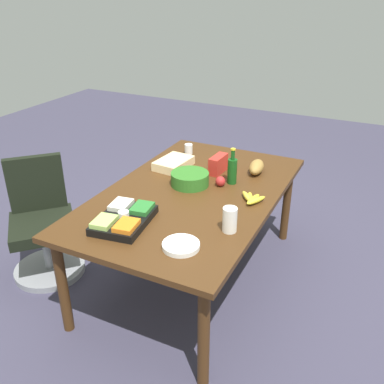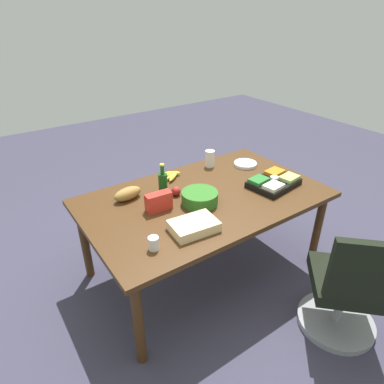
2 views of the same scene
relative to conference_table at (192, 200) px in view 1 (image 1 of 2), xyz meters
The scene contains 14 objects.
ground_plane 0.69m from the conference_table, ahead, with size 10.00×10.00×0.00m, color #3C394E.
conference_table is the anchor object (origin of this frame).
office_chair 1.23m from the conference_table, 110.71° to the left, with size 0.68×0.68×0.93m.
paper_plate_stack 0.74m from the conference_table, 158.98° to the right, with size 0.22×0.22×0.03m, color white.
chip_bag_red 0.43m from the conference_table, ahead, with size 0.20×0.08×0.14m, color red.
banana_bunch 0.45m from the conference_table, 84.47° to the right, with size 0.19×0.20×0.04m.
veggie_tray 0.63m from the conference_table, 162.50° to the left, with size 0.46×0.36×0.09m.
mayo_jar 0.61m from the conference_table, 131.01° to the right, with size 0.09×0.09×0.16m, color white.
sheet_cake 0.50m from the conference_table, 44.37° to the left, with size 0.32×0.22×0.07m, color beige.
bread_loaf 0.63m from the conference_table, 30.09° to the right, with size 0.24×0.11×0.10m, color olive.
paper_cup 0.77m from the conference_table, 28.33° to the left, with size 0.07×0.07×0.09m, color white.
wine_bottle 0.38m from the conference_table, 36.97° to the right, with size 0.09×0.09×0.28m.
apple_red 0.26m from the conference_table, 38.45° to the right, with size 0.08×0.08×0.08m, color #AD2524.
salad_bowl 0.17m from the conference_table, 33.72° to the left, with size 0.29×0.29×0.10m, color #2E6D22.
Camera 1 is at (-2.52, -1.23, 2.15)m, focal length 40.06 mm.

